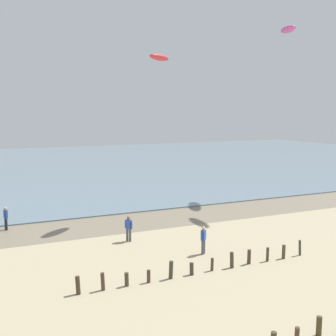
{
  "coord_description": "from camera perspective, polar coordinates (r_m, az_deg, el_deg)",
  "views": [
    {
      "loc": [
        -5.47,
        -6.8,
        8.62
      ],
      "look_at": [
        3.44,
        12.32,
        5.86
      ],
      "focal_mm": 46.94,
      "sensor_mm": 36.0,
      "label": 1
    }
  ],
  "objects": [
    {
      "name": "kite_aloft_4",
      "position": [
        47.22,
        15.33,
        16.99
      ],
      "size": [
        2.29,
        3.54,
        0.66
      ],
      "primitive_type": "ellipsoid",
      "rotation": [
        -0.11,
        0.0,
        4.33
      ],
      "color": "#E54C99"
    },
    {
      "name": "sea",
      "position": [
        69.92,
        -20.28,
        -0.04
      ],
      "size": [
        160.0,
        70.0,
        0.1
      ],
      "primitive_type": "cube",
      "color": "slate",
      "rests_on": "ground"
    },
    {
      "name": "groyne_mid",
      "position": [
        23.9,
        3.59,
        -12.64
      ],
      "size": [
        13.61,
        0.35,
        0.95
      ],
      "color": "#413323",
      "rests_on": "ground"
    },
    {
      "name": "person_mid_beach",
      "position": [
        29.42,
        -5.14,
        -7.74
      ],
      "size": [
        0.4,
        0.46,
        1.71
      ],
      "color": "#4C4C56",
      "rests_on": "ground"
    },
    {
      "name": "person_by_waterline",
      "position": [
        34.08,
        -20.33,
        -6.07
      ],
      "size": [
        0.28,
        0.56,
        1.71
      ],
      "color": "#232328",
      "rests_on": "ground"
    },
    {
      "name": "kite_aloft_0",
      "position": [
        35.37,
        -1.13,
        14.17
      ],
      "size": [
        2.85,
        2.67,
        0.47
      ],
      "primitive_type": "ellipsoid",
      "rotation": [
        0.0,
        0.0,
        0.72
      ],
      "color": "red"
    },
    {
      "name": "wet_sand_strip",
      "position": [
        32.99,
        -14.69,
        -7.92
      ],
      "size": [
        120.0,
        5.61,
        0.01
      ],
      "primitive_type": "cube",
      "color": "#7A6D59",
      "rests_on": "ground"
    },
    {
      "name": "person_left_flank",
      "position": [
        26.88,
        4.62,
        -9.21
      ],
      "size": [
        0.46,
        0.4,
        1.71
      ],
      "color": "#4C4C56",
      "rests_on": "ground"
    }
  ]
}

